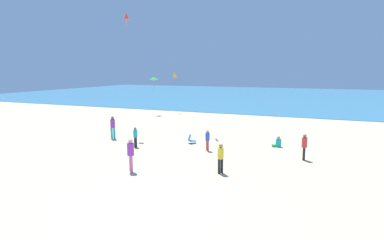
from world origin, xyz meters
The scene contains 13 objects.
ground_plane centered at (0.00, 10.00, 0.00)m, with size 120.00×120.00×0.00m, color #C6B58C.
ocean_water centered at (0.00, 56.73, 0.03)m, with size 120.00×60.00×0.05m, color teal.
beach_chair_far_left centered at (-2.08, 10.55, 0.30)m, with size 0.74×0.72×0.65m.
person_0 centered at (-5.15, 7.99, 0.81)m, with size 0.28×0.28×1.40m.
person_1 centered at (-0.24, 8.96, 0.80)m, with size 0.39×0.39×1.39m.
person_2 centered at (1.96, 4.84, 0.90)m, with size 0.43×0.43×1.56m.
person_3 centered at (3.88, 11.86, 0.29)m, with size 0.69×0.51×0.78m.
person_4 centered at (-2.44, 3.30, 1.02)m, with size 0.50×0.50×1.77m.
person_5 centered at (5.76, 9.07, 0.90)m, with size 0.34×0.34×1.56m.
person_6 centered at (-8.24, 9.66, 1.02)m, with size 0.50×0.50×1.76m.
kite_orange centered at (-10.66, 25.77, 4.66)m, with size 0.75×0.71×1.36m.
kite_green centered at (-12.15, 23.17, 4.27)m, with size 1.01×0.96×1.87m.
kite_red centered at (-8.12, 11.77, 9.46)m, with size 0.63×0.63×1.02m.
Camera 1 is at (6.71, -10.42, 5.27)m, focal length 30.02 mm.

